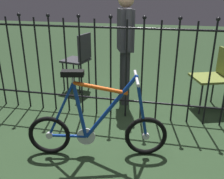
{
  "coord_description": "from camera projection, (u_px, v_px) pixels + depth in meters",
  "views": [
    {
      "loc": [
        0.47,
        -2.23,
        1.54
      ],
      "look_at": [
        -0.06,
        0.21,
        0.55
      ],
      "focal_mm": 40.58,
      "sensor_mm": 36.0,
      "label": 1
    }
  ],
  "objects": [
    {
      "name": "bicycle",
      "position": [
        97.0,
        127.0,
        2.44
      ],
      "size": [
        1.34,
        0.43,
        0.87
      ],
      "color": "black",
      "rests_on": "ground"
    },
    {
      "name": "ground_plane",
      "position": [
        114.0,
        145.0,
        2.68
      ],
      "size": [
        20.0,
        20.0,
        0.0
      ],
      "primitive_type": "plane",
      "color": "#23371F"
    },
    {
      "name": "iron_fence",
      "position": [
        119.0,
        66.0,
        3.07
      ],
      "size": [
        4.3,
        0.07,
        1.35
      ],
      "color": "black",
      "rests_on": "ground"
    },
    {
      "name": "chair_olive",
      "position": [
        216.0,
        73.0,
        3.36
      ],
      "size": [
        0.54,
        0.54,
        0.82
      ],
      "color": "black",
      "rests_on": "ground"
    },
    {
      "name": "person_visitor",
      "position": [
        125.0,
        40.0,
        3.38
      ],
      "size": [
        0.27,
        0.45,
        1.52
      ],
      "color": "#2D2D33",
      "rests_on": "ground"
    },
    {
      "name": "chair_charcoal",
      "position": [
        80.0,
        56.0,
        3.98
      ],
      "size": [
        0.45,
        0.45,
        0.91
      ],
      "color": "black",
      "rests_on": "ground"
    }
  ]
}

